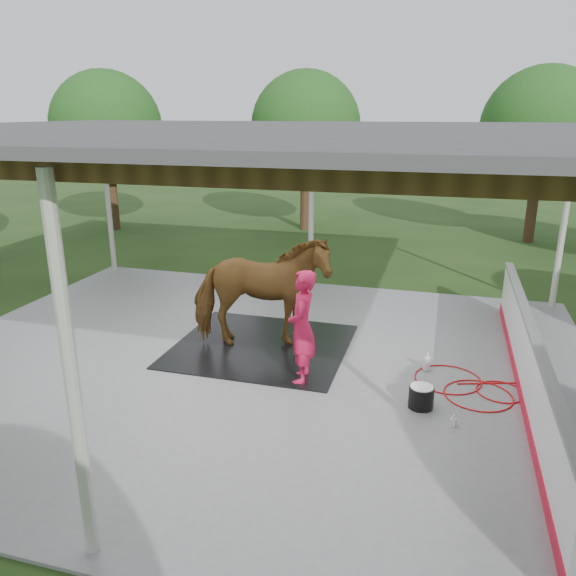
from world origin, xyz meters
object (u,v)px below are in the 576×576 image
(horse, at_px, (261,292))
(handler, at_px, (302,327))
(dasher_board, at_px, (527,364))
(wash_bucket, at_px, (421,396))

(horse, distance_m, handler, 1.58)
(horse, height_order, handler, horse)
(dasher_board, bearing_deg, wash_bucket, -151.92)
(handler, bearing_deg, horse, -143.38)
(handler, xyz_separation_m, wash_bucket, (1.96, -0.38, -0.77))
(dasher_board, height_order, handler, handler)
(handler, bearing_deg, wash_bucket, 71.98)
(horse, bearing_deg, wash_bucket, -135.64)
(horse, relative_size, handler, 1.33)
(handler, relative_size, wash_bucket, 5.02)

